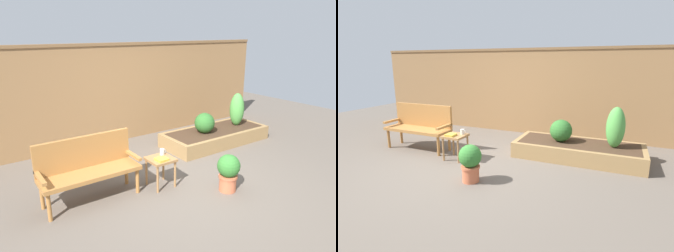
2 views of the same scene
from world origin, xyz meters
The scene contains 10 objects.
ground_plane centered at (0.00, 0.00, 0.00)m, with size 14.00×14.00×0.00m, color #60564C.
fence_back centered at (0.00, 2.60, 1.09)m, with size 8.40×0.14×2.16m.
garden_bench centered at (-1.39, 0.48, 0.54)m, with size 1.44×0.48×0.94m.
side_table centered at (-0.31, 0.19, 0.40)m, with size 0.40×0.40×0.48m.
cup_on_table centered at (-0.21, 0.29, 0.53)m, with size 0.11×0.07×0.10m.
book_on_table centered at (-0.35, 0.10, 0.50)m, with size 0.18×0.17×0.04m, color gold.
potted_boxwood centered at (0.45, -0.55, 0.33)m, with size 0.36×0.36×0.60m.
raised_planter_bed centered at (1.81, 1.19, 0.15)m, with size 2.40×1.00×0.30m.
shrub_near_bench centered at (1.48, 1.17, 0.52)m, with size 0.43×0.43×0.43m.
shrub_far_corner centered at (2.45, 1.17, 0.67)m, with size 0.32×0.32×0.75m.
Camera 1 is at (-2.86, -3.63, 2.41)m, focal length 33.63 mm.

